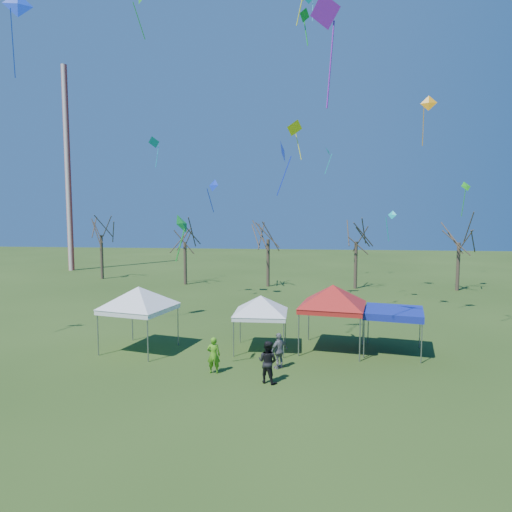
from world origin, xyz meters
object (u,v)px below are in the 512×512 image
Objects in this scene: tent_white_west at (138,291)px; person_dark at (268,362)px; tree_4 at (460,225)px; person_green at (214,355)px; tent_red at (333,289)px; tent_blue at (394,313)px; tree_2 at (268,222)px; tent_white_mid at (261,299)px; person_grey at (279,351)px; radio_mast at (68,170)px; tree_0 at (101,219)px; tree_3 at (356,225)px; tree_1 at (185,227)px.

person_dark is (7.11, -3.80, -2.26)m from tent_white_west.
tent_white_west is at bearing -136.84° from tree_4.
tent_white_west reaches higher than person_green.
tent_red is at bearing 6.74° from tent_white_west.
tree_2 is at bearing 112.06° from tent_blue.
tent_white_mid is 2.10× the size of person_dark.
tent_white_mid reaches higher than tent_blue.
person_grey is at bearing -83.70° from tree_2.
tent_blue is at bearing -1.52° from tent_red.
radio_mast is 28.08m from tree_2.
radio_mast is 45.08m from person_grey.
person_green is (18.18, -27.50, -5.66)m from tree_0.
tree_2 reaches higher than person_grey.
tent_white_west is at bearing -173.26° from tent_red.
person_green is (-8.60, -4.02, -1.27)m from tent_blue.
tent_white_mid is 0.85× the size of tent_red.
tent_blue is 9.58m from person_green.
radio_mast is at bearing 123.62° from tent_white_west.
tree_2 is 1.89× the size of tent_white_west.
tent_blue is 2.04× the size of person_grey.
tent_white_mid is at bearing -173.90° from tent_red.
tree_2 is at bearing -20.57° from radio_mast.
tree_2 reaches higher than person_green.
tree_3 is (8.40, -0.33, -0.21)m from tree_2.
tree_0 is 35.88m from tent_blue.
tree_1 is at bearing 123.35° from tent_red.
tent_blue is (6.85, 0.32, -0.62)m from tent_white_mid.
tree_3 is at bearing 80.92° from tent_red.
tent_white_mid is 3.81m from tent_red.
tree_3 reaches higher than tent_blue.
tree_0 reaches higher than tent_blue.
tree_3 reaches higher than tree_4.
person_grey is at bearing -51.55° from tree_0.
tree_0 is at bearing -31.28° from person_dark.
tent_blue is at bearing 4.81° from tent_white_west.
radio_mast reaches higher than tree_3.
tent_red is (-12.53, -20.01, -2.81)m from tree_4.
tree_4 is at bearing -99.18° from person_dark.
tree_1 is at bearing -75.91° from person_green.
tree_0 reaches higher than tent_white_west.
person_dark is at bearing -28.12° from tent_white_west.
tree_3 is 1.76× the size of tent_red.
tent_white_west is 6.40m from tent_white_mid.
tree_3 is (34.03, -9.96, -6.42)m from radio_mast.
tree_0 is 35.57m from person_dark.
person_grey is (21.08, -26.54, -5.65)m from tree_0.
person_grey is at bearing -151.71° from tent_blue.
tent_white_mid is (-6.95, -20.46, -3.36)m from tree_3.
tree_1 is 4.55× the size of person_green.
radio_mast is at bearing 159.43° from tree_2.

